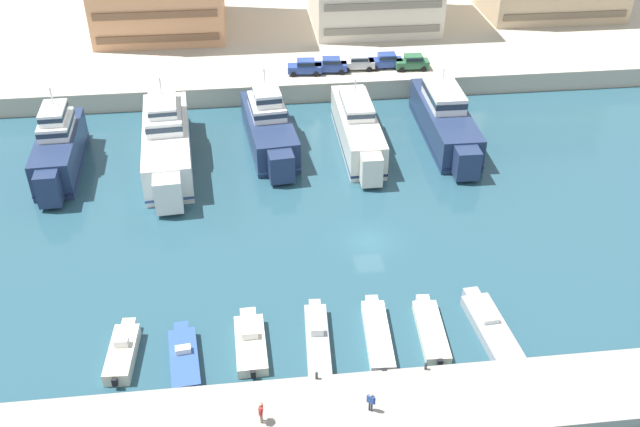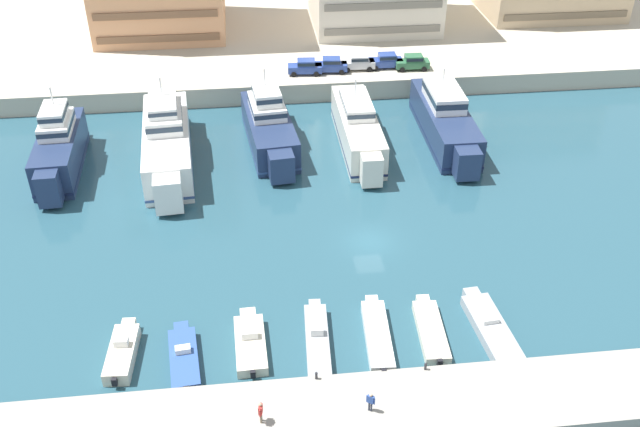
% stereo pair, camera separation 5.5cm
% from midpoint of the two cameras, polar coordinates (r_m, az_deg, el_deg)
% --- Properties ---
extents(ground_plane, '(400.00, 400.00, 0.00)m').
position_cam_midpoint_polar(ground_plane, '(62.49, 3.99, -2.24)').
color(ground_plane, '#285160').
extents(quay_promenade, '(180.00, 70.00, 2.38)m').
position_cam_midpoint_polar(quay_promenade, '(118.60, -1.44, 16.67)').
color(quay_promenade, '#BCB29E').
rests_on(quay_promenade, ground).
extents(pier_dock, '(120.00, 5.93, 0.88)m').
position_cam_midpoint_polar(pier_dock, '(48.73, 7.91, -14.99)').
color(pier_dock, '#9E998E').
rests_on(pier_dock, ground).
extents(yacht_navy_far_left, '(4.26, 15.23, 8.19)m').
position_cam_midpoint_polar(yacht_navy_far_left, '(76.02, -20.19, 4.88)').
color(yacht_navy_far_left, navy).
rests_on(yacht_navy_far_left, ground).
extents(yacht_white_left, '(5.81, 20.22, 8.27)m').
position_cam_midpoint_polar(yacht_white_left, '(74.36, -12.19, 5.68)').
color(yacht_white_left, white).
rests_on(yacht_white_left, ground).
extents(yacht_navy_mid_left, '(5.73, 16.76, 7.91)m').
position_cam_midpoint_polar(yacht_navy_mid_left, '(76.13, -4.11, 6.93)').
color(yacht_navy_mid_left, navy).
rests_on(yacht_navy_mid_left, ground).
extents(yacht_ivory_center_left, '(3.75, 17.87, 6.67)m').
position_cam_midpoint_polar(yacht_ivory_center_left, '(76.03, 3.02, 6.78)').
color(yacht_ivory_center_left, silver).
rests_on(yacht_ivory_center_left, ground).
extents(yacht_navy_center, '(4.53, 18.81, 7.08)m').
position_cam_midpoint_polar(yacht_navy_center, '(78.65, 9.96, 7.37)').
color(yacht_navy_center, navy).
rests_on(yacht_navy_center, ground).
extents(motorboat_cream_far_left, '(2.10, 6.21, 1.63)m').
position_cam_midpoint_polar(motorboat_cream_far_left, '(53.30, -15.54, -10.64)').
color(motorboat_cream_far_left, beige).
rests_on(motorboat_cream_far_left, ground).
extents(motorboat_blue_left, '(2.54, 6.85, 1.20)m').
position_cam_midpoint_polar(motorboat_blue_left, '(52.16, -10.85, -11.25)').
color(motorboat_blue_left, '#33569E').
rests_on(motorboat_blue_left, ground).
extents(motorboat_cream_mid_left, '(2.31, 6.81, 1.39)m').
position_cam_midpoint_polar(motorboat_cream_mid_left, '(52.51, -5.61, -10.25)').
color(motorboat_cream_mid_left, beige).
rests_on(motorboat_cream_mid_left, ground).
extents(motorboat_grey_center_left, '(2.08, 8.56, 1.42)m').
position_cam_midpoint_polar(motorboat_grey_center_left, '(52.34, -0.23, -10.20)').
color(motorboat_grey_center_left, '#9EA3A8').
rests_on(motorboat_grey_center_left, ground).
extents(motorboat_white_center, '(2.16, 8.00, 0.89)m').
position_cam_midpoint_polar(motorboat_white_center, '(52.97, 4.58, -9.66)').
color(motorboat_white_center, white).
rests_on(motorboat_white_center, ground).
extents(motorboat_cream_center_right, '(2.17, 7.27, 0.81)m').
position_cam_midpoint_polar(motorboat_cream_center_right, '(53.91, 8.82, -9.21)').
color(motorboat_cream_center_right, beige).
rests_on(motorboat_cream_center_right, ground).
extents(motorboat_grey_mid_right, '(2.77, 8.69, 1.18)m').
position_cam_midpoint_polar(motorboat_grey_mid_right, '(54.82, 13.50, -8.93)').
color(motorboat_grey_mid_right, '#9EA3A8').
rests_on(motorboat_grey_mid_right, ground).
extents(car_blue_far_left, '(4.22, 2.17, 1.80)m').
position_cam_midpoint_polar(car_blue_far_left, '(87.82, -1.22, 11.69)').
color(car_blue_far_left, '#28428E').
rests_on(car_blue_far_left, quay_promenade).
extents(car_blue_left, '(4.24, 2.22, 1.80)m').
position_cam_midpoint_polar(car_blue_left, '(88.31, 0.82, 11.83)').
color(car_blue_left, '#28428E').
rests_on(car_blue_left, quay_promenade).
extents(car_silver_mid_left, '(4.15, 2.02, 1.80)m').
position_cam_midpoint_polar(car_silver_mid_left, '(89.20, 3.04, 12.02)').
color(car_silver_mid_left, '#B7BCC1').
rests_on(car_silver_mid_left, quay_promenade).
extents(car_blue_center_left, '(4.12, 1.95, 1.80)m').
position_cam_midpoint_polar(car_blue_center_left, '(89.94, 5.27, 12.11)').
color(car_blue_center_left, '#28428E').
rests_on(car_blue_center_left, quay_promenade).
extents(car_green_center, '(4.15, 2.01, 1.80)m').
position_cam_midpoint_polar(car_green_center, '(89.88, 7.39, 11.96)').
color(car_green_center, '#2D6642').
rests_on(car_green_center, quay_promenade).
extents(pedestrian_near_edge, '(0.31, 0.65, 1.69)m').
position_cam_midpoint_polar(pedestrian_near_edge, '(46.29, -4.78, -15.46)').
color(pedestrian_near_edge, '#7A6B56').
rests_on(pedestrian_near_edge, pier_dock).
extents(pedestrian_mid_deck, '(0.52, 0.40, 1.56)m').
position_cam_midpoint_polar(pedestrian_mid_deck, '(46.89, 4.06, -14.71)').
color(pedestrian_mid_deck, '#282D3D').
rests_on(pedestrian_mid_deck, pier_dock).
extents(bollard_west, '(0.20, 0.20, 0.61)m').
position_cam_midpoint_polar(bollard_west, '(49.03, -0.31, -12.81)').
color(bollard_west, '#2D2D33').
rests_on(bollard_west, pier_dock).
extents(bollard_west_mid, '(0.20, 0.20, 0.61)m').
position_cam_midpoint_polar(bollard_west_mid, '(50.13, 8.43, -11.96)').
color(bollard_west_mid, '#2D2D33').
rests_on(bollard_west_mid, pier_dock).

